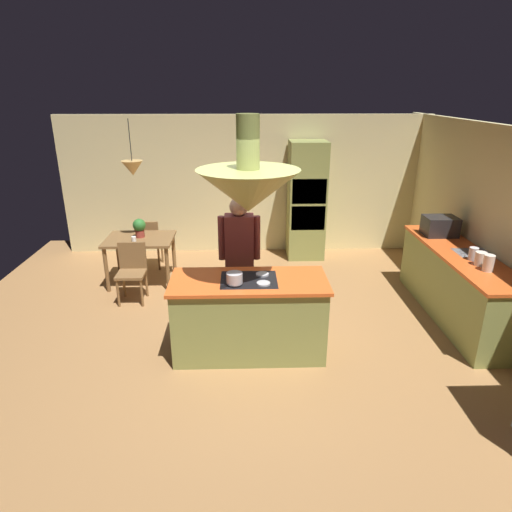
{
  "coord_description": "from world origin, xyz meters",
  "views": [
    {
      "loc": [
        -0.06,
        -4.81,
        2.97
      ],
      "look_at": [
        0.1,
        0.4,
        1.0
      ],
      "focal_mm": 31.1,
      "sensor_mm": 36.0,
      "label": 1
    }
  ],
  "objects": [
    {
      "name": "ground",
      "position": [
        0.0,
        0.0,
        0.0
      ],
      "size": [
        8.16,
        8.16,
        0.0
      ],
      "primitive_type": "plane",
      "color": "#9E7042"
    },
    {
      "name": "wall_back",
      "position": [
        0.0,
        3.45,
        1.27
      ],
      "size": [
        6.8,
        0.1,
        2.55
      ],
      "primitive_type": "cube",
      "color": "beige",
      "rests_on": "ground"
    },
    {
      "name": "wall_right",
      "position": [
        3.25,
        0.4,
        1.27
      ],
      "size": [
        0.1,
        7.2,
        2.55
      ],
      "primitive_type": "cube",
      "color": "beige",
      "rests_on": "ground"
    },
    {
      "name": "kitchen_island",
      "position": [
        0.0,
        -0.2,
        0.47
      ],
      "size": [
        1.8,
        0.79,
        0.96
      ],
      "color": "#8C934C",
      "rests_on": "ground"
    },
    {
      "name": "counter_run_right",
      "position": [
        2.84,
        0.6,
        0.48
      ],
      "size": [
        0.73,
        2.55,
        0.94
      ],
      "color": "#8C934C",
      "rests_on": "ground"
    },
    {
      "name": "oven_tower",
      "position": [
        1.1,
        3.04,
        1.06
      ],
      "size": [
        0.66,
        0.62,
        2.13
      ],
      "color": "#8C934C",
      "rests_on": "ground"
    },
    {
      "name": "dining_table",
      "position": [
        -1.7,
        1.9,
        0.65
      ],
      "size": [
        1.05,
        0.81,
        0.76
      ],
      "color": "brown",
      "rests_on": "ground"
    },
    {
      "name": "person_at_island",
      "position": [
        -0.11,
        0.46,
        1.0
      ],
      "size": [
        0.53,
        0.23,
        1.74
      ],
      "color": "tan",
      "rests_on": "ground"
    },
    {
      "name": "range_hood",
      "position": [
        0.0,
        -0.2,
        1.99
      ],
      "size": [
        1.1,
        1.1,
        1.0
      ],
      "color": "#8C934C"
    },
    {
      "name": "pendant_light_over_table",
      "position": [
        -1.7,
        1.9,
        1.86
      ],
      "size": [
        0.32,
        0.32,
        0.82
      ],
      "color": "#E0B266"
    },
    {
      "name": "chair_facing_island",
      "position": [
        -1.7,
        1.27,
        0.5
      ],
      "size": [
        0.4,
        0.4,
        0.87
      ],
      "color": "brown",
      "rests_on": "ground"
    },
    {
      "name": "chair_by_back_wall",
      "position": [
        -1.7,
        2.53,
        0.5
      ],
      "size": [
        0.4,
        0.4,
        0.87
      ],
      "rotation": [
        0.0,
        0.0,
        3.14
      ],
      "color": "brown",
      "rests_on": "ground"
    },
    {
      "name": "potted_plant_on_table",
      "position": [
        -1.7,
        1.94,
        0.93
      ],
      "size": [
        0.2,
        0.2,
        0.3
      ],
      "color": "#99382D",
      "rests_on": "dining_table"
    },
    {
      "name": "cup_on_table",
      "position": [
        -1.74,
        1.7,
        0.81
      ],
      "size": [
        0.07,
        0.07,
        0.09
      ],
      "primitive_type": "cylinder",
      "color": "white",
      "rests_on": "dining_table"
    },
    {
      "name": "canister_flour",
      "position": [
        2.84,
        -0.03,
        1.04
      ],
      "size": [
        0.12,
        0.12,
        0.2
      ],
      "primitive_type": "cylinder",
      "color": "silver",
      "rests_on": "counter_run_right"
    },
    {
      "name": "canister_sugar",
      "position": [
        2.84,
        0.15,
        1.02
      ],
      "size": [
        0.14,
        0.14,
        0.17
      ],
      "primitive_type": "cylinder",
      "color": "silver",
      "rests_on": "counter_run_right"
    },
    {
      "name": "canister_tea",
      "position": [
        2.84,
        0.33,
        1.02
      ],
      "size": [
        0.11,
        0.11,
        0.17
      ],
      "primitive_type": "cylinder",
      "color": "silver",
      "rests_on": "counter_run_right"
    },
    {
      "name": "microwave_on_counter",
      "position": [
        2.84,
        1.35,
        1.08
      ],
      "size": [
        0.46,
        0.36,
        0.28
      ],
      "primitive_type": "cube",
      "color": "#232326",
      "rests_on": "counter_run_right"
    },
    {
      "name": "cooking_pot_on_cooktop",
      "position": [
        -0.16,
        -0.33,
        1.02
      ],
      "size": [
        0.18,
        0.18,
        0.12
      ],
      "primitive_type": "cylinder",
      "color": "#B2B2B7",
      "rests_on": "kitchen_island"
    }
  ]
}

